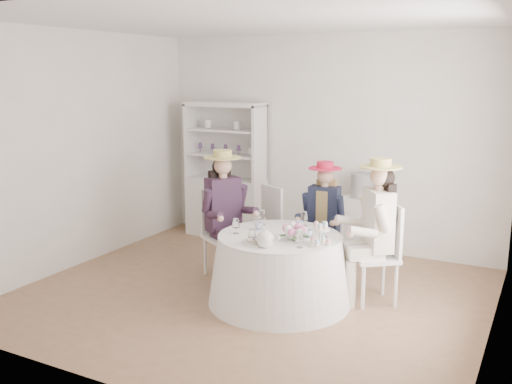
% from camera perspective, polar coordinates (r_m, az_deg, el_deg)
% --- Properties ---
extents(ground, '(4.50, 4.50, 0.00)m').
position_cam_1_polar(ground, '(5.91, -0.46, -10.20)').
color(ground, brown).
rests_on(ground, ground).
extents(ceiling, '(4.50, 4.50, 0.00)m').
position_cam_1_polar(ceiling, '(5.50, -0.51, 16.87)').
color(ceiling, white).
rests_on(ceiling, wall_back).
extents(wall_back, '(4.50, 0.00, 4.50)m').
position_cam_1_polar(wall_back, '(7.35, 6.94, 4.96)').
color(wall_back, silver).
rests_on(wall_back, ground).
extents(wall_front, '(4.50, 0.00, 4.50)m').
position_cam_1_polar(wall_front, '(3.93, -14.41, -1.23)').
color(wall_front, silver).
rests_on(wall_front, ground).
extents(wall_left, '(0.00, 4.50, 4.50)m').
position_cam_1_polar(wall_left, '(6.89, -17.24, 4.07)').
color(wall_left, silver).
rests_on(wall_left, ground).
extents(wall_right, '(0.00, 4.50, 4.50)m').
position_cam_1_polar(wall_right, '(4.92, 23.30, 0.73)').
color(wall_right, silver).
rests_on(wall_right, ground).
extents(tea_table, '(1.39, 1.39, 0.68)m').
position_cam_1_polar(tea_table, '(5.61, 2.35, -7.72)').
color(tea_table, white).
rests_on(tea_table, ground).
extents(hutch, '(1.25, 0.83, 1.84)m').
position_cam_1_polar(hutch, '(7.83, -2.97, 0.27)').
color(hutch, silver).
rests_on(hutch, ground).
extents(side_table, '(0.56, 0.56, 0.74)m').
position_cam_1_polar(side_table, '(7.12, 10.49, -3.44)').
color(side_table, silver).
rests_on(side_table, ground).
extents(hatbox, '(0.37, 0.37, 0.29)m').
position_cam_1_polar(hatbox, '(7.00, 10.65, 0.64)').
color(hatbox, black).
rests_on(hatbox, side_table).
extents(guest_left, '(0.60, 0.56, 1.41)m').
position_cam_1_polar(guest_left, '(6.18, -3.19, -1.48)').
color(guest_left, silver).
rests_on(guest_left, ground).
extents(guest_mid, '(0.47, 0.49, 1.28)m').
position_cam_1_polar(guest_mid, '(6.28, 6.77, -2.01)').
color(guest_mid, silver).
rests_on(guest_mid, ground).
extents(guest_right, '(0.61, 0.59, 1.43)m').
position_cam_1_polar(guest_right, '(5.59, 11.87, -3.02)').
color(guest_right, silver).
rests_on(guest_right, ground).
extents(spare_chair, '(0.55, 0.55, 0.98)m').
position_cam_1_polar(spare_chair, '(6.51, 2.37, -3.24)').
color(spare_chair, silver).
rests_on(spare_chair, ground).
extents(teacup_a, '(0.08, 0.08, 0.07)m').
position_cam_1_polar(teacup_a, '(5.68, 0.26, -3.48)').
color(teacup_a, white).
rests_on(teacup_a, tea_table).
extents(teacup_b, '(0.10, 0.10, 0.07)m').
position_cam_1_polar(teacup_b, '(5.73, 4.39, -3.34)').
color(teacup_b, white).
rests_on(teacup_b, tea_table).
extents(teacup_c, '(0.09, 0.09, 0.06)m').
position_cam_1_polar(teacup_c, '(5.45, 5.24, -4.21)').
color(teacup_c, white).
rests_on(teacup_c, tea_table).
extents(flower_bowl, '(0.22, 0.22, 0.05)m').
position_cam_1_polar(flower_bowl, '(5.37, 3.97, -4.51)').
color(flower_bowl, white).
rests_on(flower_bowl, tea_table).
extents(flower_arrangement, '(0.20, 0.20, 0.07)m').
position_cam_1_polar(flower_arrangement, '(5.32, 3.94, -3.85)').
color(flower_arrangement, pink).
rests_on(flower_arrangement, tea_table).
extents(table_teapot, '(0.23, 0.16, 0.17)m').
position_cam_1_polar(table_teapot, '(5.11, 0.96, -4.75)').
color(table_teapot, white).
rests_on(table_teapot, tea_table).
extents(sandwich_plate, '(0.27, 0.27, 0.06)m').
position_cam_1_polar(sandwich_plate, '(5.25, 0.03, -4.96)').
color(sandwich_plate, white).
rests_on(sandwich_plate, tea_table).
extents(cupcake_stand, '(0.22, 0.22, 0.21)m').
position_cam_1_polar(cupcake_stand, '(5.20, 6.43, -4.49)').
color(cupcake_stand, white).
rests_on(cupcake_stand, tea_table).
extents(stemware_set, '(0.88, 0.92, 0.15)m').
position_cam_1_polar(stemware_set, '(5.48, 2.38, -3.58)').
color(stemware_set, white).
rests_on(stemware_set, tea_table).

